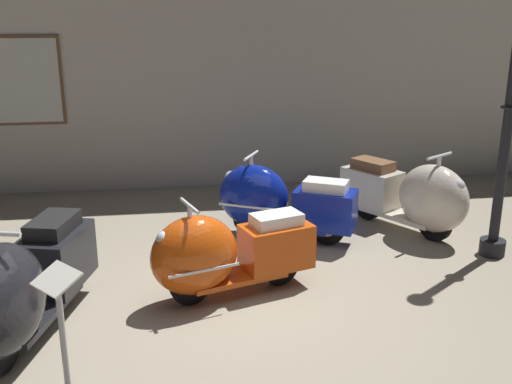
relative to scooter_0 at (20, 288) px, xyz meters
name	(u,v)px	position (x,y,z in m)	size (l,w,h in m)	color
ground_plane	(257,309)	(1.97, 0.34, -0.52)	(60.00, 60.00, 0.00)	gray
showroom_back_wall	(204,57)	(1.77, 4.47, 1.45)	(18.00, 0.63, 3.93)	#ADA89E
scooter_0	(20,288)	(0.00, 0.00, 0.00)	(0.98, 1.93, 1.13)	black
scooter_1	(221,254)	(1.67, 0.62, -0.07)	(1.67, 0.93, 0.98)	black
scooter_2	(275,201)	(2.44, 2.08, -0.06)	(1.69, 1.18, 1.01)	black
scooter_3	(413,196)	(4.13, 2.00, -0.04)	(1.34, 1.71, 1.05)	black
lamppost	(508,119)	(4.77, 1.22, 1.03)	(0.28, 0.28, 3.11)	black
info_stanchion	(64,348)	(0.46, -0.79, -0.11)	(0.38, 0.39, 1.00)	#333338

